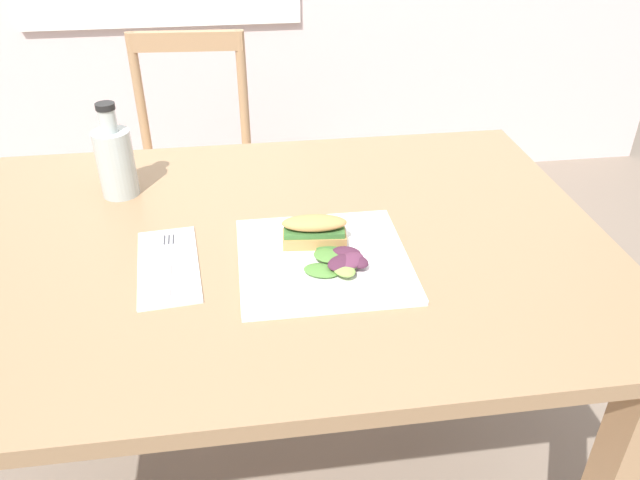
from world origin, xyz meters
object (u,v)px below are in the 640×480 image
at_px(dining_table, 274,291).
at_px(plate_lunch, 323,259).
at_px(fork_on_napkin, 168,258).
at_px(bottle_cold_brew, 116,164).
at_px(chair_wooden_far, 194,172).
at_px(sandwich_half_front, 313,230).

xyz_separation_m(dining_table, plate_lunch, (0.08, -0.09, 0.13)).
xyz_separation_m(fork_on_napkin, bottle_cold_brew, (-0.11, 0.27, 0.06)).
distance_m(chair_wooden_far, fork_on_napkin, 1.01).
bearing_deg(plate_lunch, fork_on_napkin, 171.42).
distance_m(dining_table, fork_on_napkin, 0.23).
relative_size(dining_table, fork_on_napkin, 6.75).
distance_m(fork_on_napkin, bottle_cold_brew, 0.30).
relative_size(chair_wooden_far, bottle_cold_brew, 4.41).
bearing_deg(plate_lunch, sandwich_half_front, 103.84).
bearing_deg(dining_table, chair_wooden_far, 102.53).
bearing_deg(bottle_cold_brew, chair_wooden_far, 81.95).
relative_size(sandwich_half_front, bottle_cold_brew, 0.61).
distance_m(plate_lunch, bottle_cold_brew, 0.50).
xyz_separation_m(dining_table, sandwich_half_front, (0.07, -0.05, 0.16)).
height_order(dining_table, bottle_cold_brew, bottle_cold_brew).
height_order(sandwich_half_front, bottle_cold_brew, bottle_cold_brew).
relative_size(chair_wooden_far, sandwich_half_front, 7.27).
bearing_deg(sandwich_half_front, chair_wooden_far, 106.00).
relative_size(chair_wooden_far, fork_on_napkin, 4.69).
bearing_deg(dining_table, sandwich_half_front, -33.44).
xyz_separation_m(chair_wooden_far, sandwich_half_front, (0.27, -0.96, 0.33)).
relative_size(plate_lunch, sandwich_half_front, 2.46).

